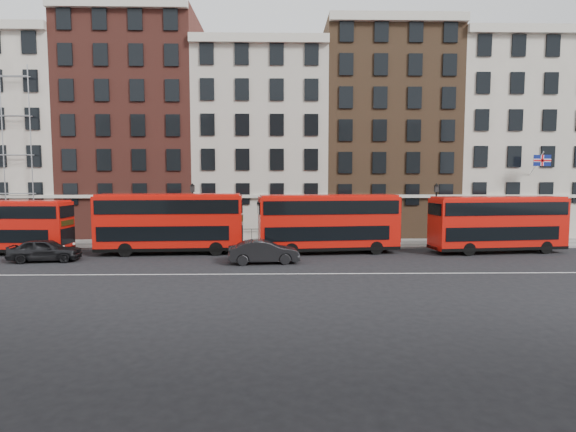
{
  "coord_description": "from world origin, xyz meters",
  "views": [
    {
      "loc": [
        1.75,
        -29.23,
        5.86
      ],
      "look_at": [
        2.47,
        5.0,
        3.0
      ],
      "focal_mm": 28.0,
      "sensor_mm": 36.0,
      "label": 1
    }
  ],
  "objects_px": {
    "bus_b": "(170,222)",
    "bus_c": "(328,222)",
    "bus_d": "(497,223)",
    "traffic_light": "(564,218)",
    "car_rear": "(45,250)",
    "bus_a": "(3,225)",
    "car_front": "(264,252)"
  },
  "relations": [
    {
      "from": "bus_c",
      "to": "traffic_light",
      "type": "distance_m",
      "value": 20.83
    },
    {
      "from": "traffic_light",
      "to": "car_rear",
      "type": "bearing_deg",
      "value": -171.61
    },
    {
      "from": "car_rear",
      "to": "car_front",
      "type": "relative_size",
      "value": 0.98
    },
    {
      "from": "bus_c",
      "to": "traffic_light",
      "type": "height_order",
      "value": "bus_c"
    },
    {
      "from": "bus_a",
      "to": "bus_d",
      "type": "distance_m",
      "value": 38.58
    },
    {
      "from": "bus_b",
      "to": "car_rear",
      "type": "xyz_separation_m",
      "value": [
        -8.1,
        -3.12,
        -1.7
      ]
    },
    {
      "from": "car_rear",
      "to": "bus_a",
      "type": "bearing_deg",
      "value": 50.14
    },
    {
      "from": "bus_d",
      "to": "traffic_light",
      "type": "bearing_deg",
      "value": 15.46
    },
    {
      "from": "bus_a",
      "to": "car_rear",
      "type": "height_order",
      "value": "bus_a"
    },
    {
      "from": "bus_a",
      "to": "bus_c",
      "type": "bearing_deg",
      "value": 1.88
    },
    {
      "from": "bus_d",
      "to": "traffic_light",
      "type": "height_order",
      "value": "bus_d"
    },
    {
      "from": "bus_a",
      "to": "bus_c",
      "type": "xyz_separation_m",
      "value": [
        25.17,
        -0.01,
        0.22
      ]
    },
    {
      "from": "bus_b",
      "to": "bus_c",
      "type": "bearing_deg",
      "value": -3.41
    },
    {
      "from": "bus_b",
      "to": "car_front",
      "type": "bearing_deg",
      "value": -32.63
    },
    {
      "from": "bus_b",
      "to": "bus_d",
      "type": "relative_size",
      "value": 1.04
    },
    {
      "from": "bus_b",
      "to": "traffic_light",
      "type": "height_order",
      "value": "bus_b"
    },
    {
      "from": "bus_a",
      "to": "car_rear",
      "type": "distance_m",
      "value": 5.86
    },
    {
      "from": "bus_a",
      "to": "bus_b",
      "type": "height_order",
      "value": "bus_b"
    },
    {
      "from": "bus_a",
      "to": "car_front",
      "type": "relative_size",
      "value": 2.05
    },
    {
      "from": "bus_b",
      "to": "car_rear",
      "type": "relative_size",
      "value": 2.36
    },
    {
      "from": "bus_a",
      "to": "bus_c",
      "type": "relative_size",
      "value": 0.9
    },
    {
      "from": "bus_b",
      "to": "bus_c",
      "type": "xyz_separation_m",
      "value": [
        12.32,
        -0.0,
        -0.04
      ]
    },
    {
      "from": "bus_b",
      "to": "traffic_light",
      "type": "xyz_separation_m",
      "value": [
        32.94,
        2.94,
        -0.06
      ]
    },
    {
      "from": "bus_a",
      "to": "traffic_light",
      "type": "distance_m",
      "value": 45.89
    },
    {
      "from": "bus_c",
      "to": "bus_d",
      "type": "xyz_separation_m",
      "value": [
        13.41,
        0.0,
        -0.08
      ]
    },
    {
      "from": "bus_d",
      "to": "car_rear",
      "type": "distance_m",
      "value": 34.01
    },
    {
      "from": "bus_d",
      "to": "traffic_light",
      "type": "distance_m",
      "value": 7.78
    },
    {
      "from": "car_front",
      "to": "bus_a",
      "type": "bearing_deg",
      "value": 71.82
    },
    {
      "from": "bus_c",
      "to": "bus_b",
      "type": "bearing_deg",
      "value": 173.28
    },
    {
      "from": "bus_a",
      "to": "bus_b",
      "type": "xyz_separation_m",
      "value": [
        12.85,
        -0.0,
        0.26
      ]
    },
    {
      "from": "bus_b",
      "to": "traffic_light",
      "type": "distance_m",
      "value": 33.07
    },
    {
      "from": "bus_a",
      "to": "traffic_light",
      "type": "height_order",
      "value": "bus_a"
    }
  ]
}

